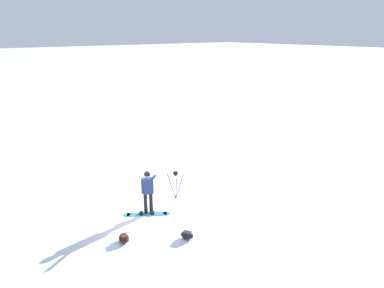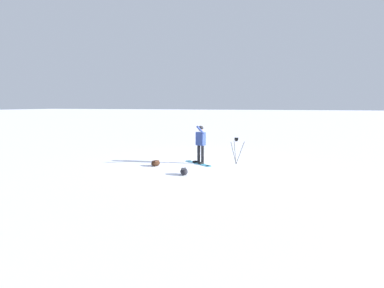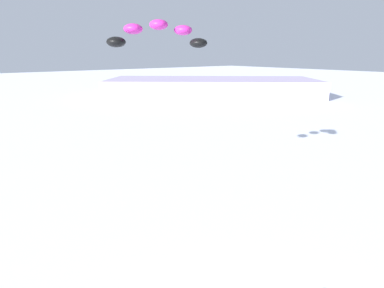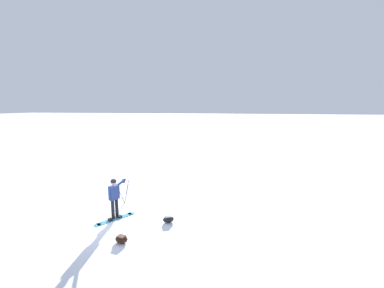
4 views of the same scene
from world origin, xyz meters
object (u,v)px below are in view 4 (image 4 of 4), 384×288
Objects in this scene: snowboard at (115,219)px; camera_tripod at (124,186)px; gear_bag_small at (168,219)px; snowboarder at (114,194)px; gear_bag_large at (121,239)px.

snowboard is 1.25× the size of camera_tripod.
gear_bag_small is at bearing -29.10° from camera_tripod.
camera_tripod is (-0.37, 1.60, -0.20)m from snowboarder.
gear_bag_small is (2.76, -1.53, -0.75)m from camera_tripod.
gear_bag_small reaches higher than gear_bag_large.
gear_bag_small is (2.39, 0.07, -0.95)m from snowboarder.
snowboard is at bearing -68.06° from snowboarder.
camera_tripod is at bearing 150.90° from gear_bag_small.
camera_tripod reaches higher than gear_bag_small.
gear_bag_large is 0.43× the size of camera_tripod.
camera_tripod is 3.24m from gear_bag_small.
camera_tripod is 2.30× the size of gear_bag_small.
snowboarder is 1.08m from snowboard.
gear_bag_large reaches higher than snowboard.
camera_tripod is (-0.41, 1.71, 0.87)m from snowboard.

